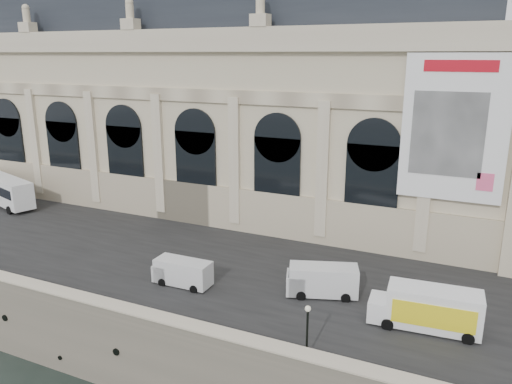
# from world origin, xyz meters

# --- Properties ---
(quay) EXTENTS (160.00, 70.00, 6.00)m
(quay) POSITION_xyz_m (0.00, 35.00, 3.00)
(quay) COLOR #7A6F5E
(quay) RESTS_ON ground
(street) EXTENTS (160.00, 24.00, 0.06)m
(street) POSITION_xyz_m (0.00, 14.00, 6.03)
(street) COLOR #2D2D2D
(street) RESTS_ON quay
(parapet) EXTENTS (160.00, 1.40, 1.21)m
(parapet) POSITION_xyz_m (0.00, 0.60, 6.62)
(parapet) COLOR #7A6F5E
(parapet) RESTS_ON quay
(museum) EXTENTS (69.00, 18.70, 29.10)m
(museum) POSITION_xyz_m (-5.98, 30.86, 19.72)
(museum) COLOR beige
(museum) RESTS_ON quay
(bus_left) EXTENTS (13.24, 6.45, 3.84)m
(bus_left) POSITION_xyz_m (-31.64, 17.98, 8.15)
(bus_left) COLOR white
(bus_left) RESTS_ON quay
(van_b) EXTENTS (5.17, 2.21, 2.29)m
(van_b) POSITION_xyz_m (2.89, 7.63, 7.17)
(van_b) COLOR silver
(van_b) RESTS_ON quay
(van_c) EXTENTS (6.22, 3.97, 2.59)m
(van_c) POSITION_xyz_m (14.42, 10.76, 7.32)
(van_c) COLOR silver
(van_c) RESTS_ON quay
(box_truck) EXTENTS (7.98, 3.29, 3.15)m
(box_truck) POSITION_xyz_m (23.13, 9.07, 7.58)
(box_truck) COLOR white
(box_truck) RESTS_ON quay
(lamp_right) EXTENTS (0.39, 0.39, 3.84)m
(lamp_right) POSITION_xyz_m (16.49, 1.83, 7.91)
(lamp_right) COLOR black
(lamp_right) RESTS_ON quay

